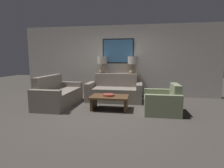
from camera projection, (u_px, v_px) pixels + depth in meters
name	position (u px, v px, depth m)	size (l,w,h in m)	color
ground_plane	(105.00, 115.00, 4.39)	(20.00, 20.00, 0.00)	#3D3833
back_wall	(118.00, 61.00, 6.67)	(7.44, 0.12, 2.65)	beige
console_table	(117.00, 86.00, 6.54)	(1.59, 0.38, 0.78)	brown
table_lamp_left	(102.00, 64.00, 6.51)	(0.36, 0.36, 0.71)	tan
table_lamp_right	(133.00, 64.00, 6.33)	(0.36, 0.36, 0.71)	tan
couch_by_back_wall	(114.00, 92.00, 5.88)	(1.83, 0.85, 0.90)	slate
couch_by_side	(58.00, 95.00, 5.35)	(0.85, 1.83, 0.90)	slate
coffee_table	(110.00, 100.00, 4.84)	(1.04, 0.67, 0.39)	#4C331E
decorative_bowl	(109.00, 95.00, 4.82)	(0.32, 0.32, 0.05)	#93382D
armchair_near_back_wall	(163.00, 103.00, 4.59)	(0.87, 1.00, 0.76)	#707A5B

